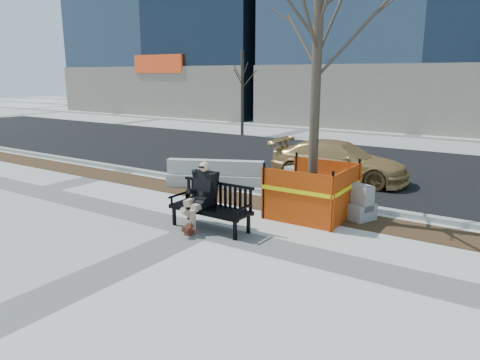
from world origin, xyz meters
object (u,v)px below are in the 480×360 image
(tree_fence, at_px, (311,215))
(bench, at_px, (211,229))
(jersey_barrier_right, at_px, (324,207))
(jersey_barrier_left, at_px, (216,187))
(seated_man, at_px, (203,226))
(sedan, at_px, (338,181))

(tree_fence, bearing_deg, bench, -123.77)
(jersey_barrier_right, bearing_deg, jersey_barrier_left, -159.54)
(seated_man, xyz_separation_m, tree_fence, (1.72, 2.12, 0.00))
(jersey_barrier_left, bearing_deg, tree_fence, -39.69)
(bench, distance_m, jersey_barrier_right, 3.34)
(sedan, height_order, jersey_barrier_left, sedan)
(tree_fence, relative_size, jersey_barrier_right, 2.28)
(bench, xyz_separation_m, seated_man, (-0.27, 0.06, 0.00))
(sedan, bearing_deg, jersey_barrier_left, 133.42)
(bench, bearing_deg, tree_fence, 57.02)
(tree_fence, relative_size, jersey_barrier_left, 2.30)
(bench, height_order, tree_fence, tree_fence)
(seated_man, relative_size, sedan, 0.34)
(seated_man, height_order, jersey_barrier_right, seated_man)
(bench, distance_m, tree_fence, 2.62)
(jersey_barrier_left, bearing_deg, jersey_barrier_right, -27.18)
(sedan, bearing_deg, seated_man, 169.35)
(jersey_barrier_left, bearing_deg, seated_man, -82.32)
(jersey_barrier_right, bearing_deg, seated_man, -96.80)
(seated_man, height_order, jersey_barrier_left, seated_man)
(jersey_barrier_left, xyz_separation_m, jersey_barrier_right, (3.67, -0.18, 0.00))
(sedan, distance_m, jersey_barrier_right, 3.21)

